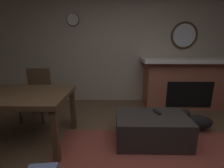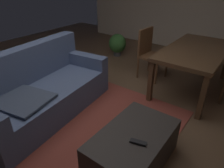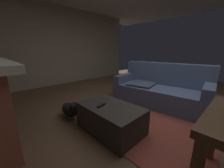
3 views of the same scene
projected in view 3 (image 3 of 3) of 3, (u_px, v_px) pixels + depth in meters
The scene contains 7 objects.
floor at pixel (156, 115), 2.48m from camera, with size 9.06×9.06×0.00m, color brown.
wall_left at pixel (64, 46), 4.77m from camera, with size 0.12×5.86×2.75m, color #B7A893.
area_rug at pixel (138, 114), 2.54m from camera, with size 2.60×2.00×0.01m, color brown.
couch at pixel (160, 90), 2.99m from camera, with size 2.08×1.09×0.94m.
ottoman_coffee_table at pixel (110, 118), 1.99m from camera, with size 1.00×0.61×0.40m, color #2D2826.
tv_remote at pixel (101, 105), 1.93m from camera, with size 0.05×0.16×0.02m, color black.
small_dog at pixel (71, 109), 2.34m from camera, with size 0.54×0.26×0.32m.
Camera 3 is at (1.03, -2.18, 1.21)m, focal length 20.60 mm.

